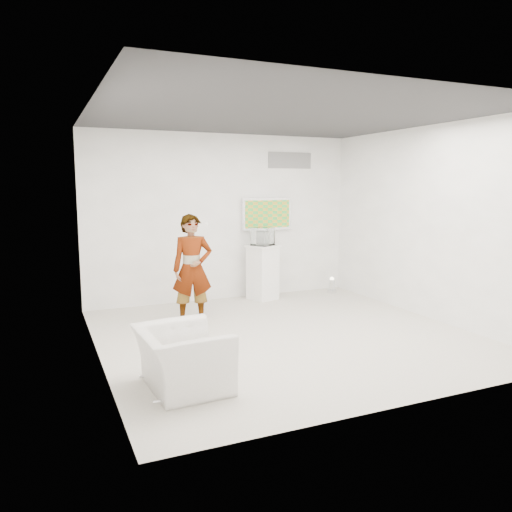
% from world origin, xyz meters
% --- Properties ---
extents(room, '(5.01, 5.01, 3.00)m').
position_xyz_m(room, '(0.00, 0.00, 1.50)').
color(room, beige).
rests_on(room, ground).
extents(tv, '(1.00, 0.08, 0.60)m').
position_xyz_m(tv, '(0.85, 2.45, 1.55)').
color(tv, silver).
rests_on(tv, room).
extents(logo_decal, '(0.90, 0.02, 0.30)m').
position_xyz_m(logo_decal, '(1.35, 2.49, 2.55)').
color(logo_decal, slate).
rests_on(logo_decal, room).
extents(person, '(0.66, 0.48, 1.66)m').
position_xyz_m(person, '(-0.99, 1.14, 0.83)').
color(person, silver).
rests_on(person, room).
extents(armchair, '(0.90, 1.02, 0.63)m').
position_xyz_m(armchair, '(-1.81, -1.24, 0.32)').
color(armchair, silver).
rests_on(armchair, room).
extents(pedestal, '(0.61, 0.61, 1.00)m').
position_xyz_m(pedestal, '(0.63, 2.14, 0.50)').
color(pedestal, white).
rests_on(pedestal, room).
extents(floor_uplight, '(0.22, 0.22, 0.29)m').
position_xyz_m(floor_uplight, '(2.10, 2.10, 0.15)').
color(floor_uplight, silver).
rests_on(floor_uplight, room).
extents(vitrine, '(0.45, 0.45, 0.32)m').
position_xyz_m(vitrine, '(0.63, 2.14, 1.16)').
color(vitrine, white).
rests_on(vitrine, pedestal).
extents(console, '(0.14, 0.18, 0.24)m').
position_xyz_m(console, '(0.63, 2.14, 1.12)').
color(console, white).
rests_on(console, pedestal).
extents(wii_remote, '(0.09, 0.15, 0.04)m').
position_xyz_m(wii_remote, '(-0.72, 1.25, 1.49)').
color(wii_remote, white).
rests_on(wii_remote, person).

